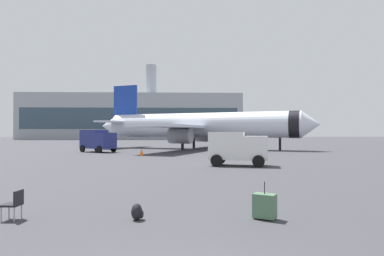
% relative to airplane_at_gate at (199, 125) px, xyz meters
% --- Properties ---
extents(airplane_at_gate, '(34.08, 31.28, 10.50)m').
position_rel_airplane_at_gate_xyz_m(airplane_at_gate, '(0.00, 0.00, 0.00)').
color(airplane_at_gate, silver).
rests_on(airplane_at_gate, ground).
extents(service_truck, '(5.14, 4.69, 2.90)m').
position_rel_airplane_at_gate_xyz_m(service_truck, '(-13.70, -7.74, -2.05)').
color(service_truck, navy).
rests_on(service_truck, ground).
extents(cargo_van, '(4.76, 3.23, 2.60)m').
position_rel_airplane_at_gate_xyz_m(cargo_van, '(1.40, -26.38, -2.21)').
color(cargo_van, white).
rests_on(cargo_van, ground).
extents(safety_cone_near, '(0.44, 0.44, 0.70)m').
position_rel_airplane_at_gate_xyz_m(safety_cone_near, '(-7.52, -12.63, -3.31)').
color(safety_cone_near, '#F2590C').
rests_on(safety_cone_near, ground).
extents(safety_cone_mid, '(0.44, 0.44, 0.73)m').
position_rel_airplane_at_gate_xyz_m(safety_cone_mid, '(-7.15, -14.88, -3.29)').
color(safety_cone_mid, '#F2590C').
rests_on(safety_cone_mid, ground).
extents(rolling_suitcase, '(0.75, 0.68, 1.10)m').
position_rel_airplane_at_gate_xyz_m(rolling_suitcase, '(-0.57, -42.32, -3.27)').
color(rolling_suitcase, '#476B4C').
rests_on(rolling_suitcase, ground).
extents(traveller_backpack, '(0.36, 0.40, 0.48)m').
position_rel_airplane_at_gate_xyz_m(traveller_backpack, '(-4.31, -42.29, -3.42)').
color(traveller_backpack, black).
rests_on(traveller_backpack, ground).
extents(gate_chair, '(0.52, 0.52, 0.86)m').
position_rel_airplane_at_gate_xyz_m(gate_chair, '(-7.90, -42.13, -3.16)').
color(gate_chair, black).
rests_on(gate_chair, ground).
extents(terminal_building, '(83.58, 19.49, 29.30)m').
position_rel_airplane_at_gate_xyz_m(terminal_building, '(-21.12, 81.63, 5.11)').
color(terminal_building, '#9EA3AD').
rests_on(terminal_building, ground).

